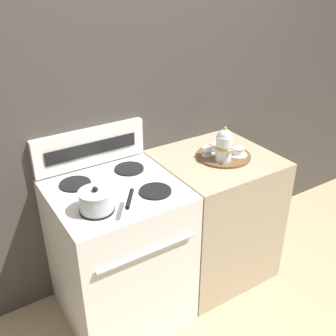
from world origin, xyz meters
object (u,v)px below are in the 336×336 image
(stove, at_px, (119,252))
(serving_tray, at_px, (223,156))
(creamer_jug, at_px, (207,151))
(saucepan, at_px, (97,200))
(teapot, at_px, (224,145))
(teacup_left, at_px, (217,148))
(teacup_right, at_px, (238,151))

(stove, xyz_separation_m, serving_tray, (0.75, -0.01, 0.45))
(creamer_jug, bearing_deg, saucepan, -167.18)
(teapot, xyz_separation_m, teacup_left, (0.05, 0.12, -0.08))
(saucepan, xyz_separation_m, serving_tray, (0.92, 0.14, -0.06))
(saucepan, xyz_separation_m, teapot, (0.87, 0.08, 0.05))
(creamer_jug, bearing_deg, teacup_left, 12.61)
(teapot, bearing_deg, creamer_jug, 116.30)
(saucepan, relative_size, teacup_right, 2.33)
(saucepan, height_order, serving_tray, saucepan)
(teacup_left, bearing_deg, creamer_jug, -167.39)
(creamer_jug, bearing_deg, serving_tray, -23.30)
(serving_tray, distance_m, teacup_left, 0.07)
(creamer_jug, bearing_deg, teacup_right, -28.67)
(teapot, height_order, teacup_right, teapot)
(teapot, distance_m, creamer_jug, 0.13)
(stove, distance_m, teacup_right, 0.96)
(teapot, bearing_deg, stove, 174.22)
(saucepan, distance_m, serving_tray, 0.93)
(teapot, height_order, teacup_left, teapot)
(creamer_jug, bearing_deg, teapot, -63.70)
(serving_tray, xyz_separation_m, teapot, (-0.05, -0.06, 0.11))
(teacup_left, bearing_deg, stove, -175.93)
(saucepan, bearing_deg, stove, 43.17)
(stove, relative_size, saucepan, 3.25)
(stove, bearing_deg, teacup_left, 4.07)
(stove, relative_size, serving_tray, 2.63)
(teapot, xyz_separation_m, teacup_right, (0.12, 0.01, -0.08))
(serving_tray, xyz_separation_m, teacup_right, (0.07, -0.05, 0.03))
(stove, relative_size, teapot, 4.08)
(serving_tray, height_order, teapot, teapot)
(teapot, bearing_deg, serving_tray, 48.33)
(saucepan, height_order, teacup_right, saucepan)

